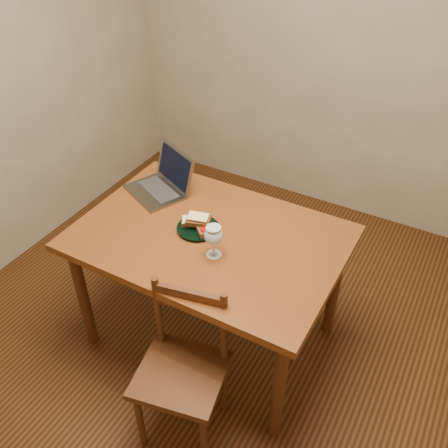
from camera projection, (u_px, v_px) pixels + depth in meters
The scene contains 10 objects.
floor at pixel (225, 341), 2.87m from camera, with size 3.20×3.20×0.02m, color black.
back_wall at pixel (349, 33), 3.17m from camera, with size 3.20×0.02×2.60m, color gray.
table at pixel (210, 248), 2.50m from camera, with size 1.30×0.90×0.74m.
chair at pixel (182, 364), 2.20m from camera, with size 0.45×0.43×0.41m.
plate at pixel (198, 228), 2.48m from camera, with size 0.21×0.21×0.02m, color black.
sandwich_cheese at pixel (193, 221), 2.48m from camera, with size 0.11×0.06×0.03m, color #381E0C, non-canonical shape.
sandwich_tomato at pixel (204, 228), 2.44m from camera, with size 0.11×0.07×0.04m, color #381E0C, non-canonical shape.
sandwich_top at pixel (198, 220), 2.45m from camera, with size 0.12×0.07×0.04m, color #381E0C, non-canonical shape.
milk_glass at pixel (214, 241), 2.28m from camera, with size 0.09×0.09×0.17m, color white, non-canonical shape.
laptop at pixel (164, 180), 2.73m from camera, with size 0.40×0.39×0.23m.
Camera 1 is at (0.90, -1.62, 2.29)m, focal length 40.00 mm.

